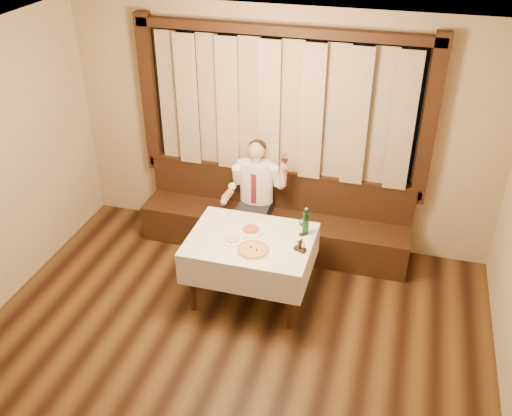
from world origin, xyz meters
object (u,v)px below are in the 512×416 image
(banquette, at_px, (275,223))
(seated_man, at_px, (255,189))
(dining_table, at_px, (251,247))
(pizza, at_px, (253,249))
(pasta_cream, at_px, (233,238))
(cruet_caddy, at_px, (300,247))
(green_bottle, at_px, (306,223))
(pasta_red, at_px, (251,228))

(banquette, xyz_separation_m, seated_man, (-0.22, -0.09, 0.49))
(banquette, distance_m, dining_table, 1.08)
(pizza, relative_size, seated_man, 0.24)
(banquette, height_order, pasta_cream, banquette)
(banquette, height_order, seated_man, seated_man)
(pizza, distance_m, cruet_caddy, 0.46)
(dining_table, bearing_deg, pasta_cream, -151.48)
(pizza, xyz_separation_m, pasta_cream, (-0.25, 0.12, 0.02))
(banquette, height_order, pizza, banquette)
(pizza, height_order, green_bottle, green_bottle)
(pasta_red, relative_size, seated_man, 0.21)
(pizza, relative_size, green_bottle, 1.10)
(pasta_red, bearing_deg, seated_man, 102.65)
(dining_table, height_order, pasta_cream, pasta_cream)
(pasta_red, xyz_separation_m, cruet_caddy, (0.57, -0.21, 0.00))
(seated_man, bearing_deg, banquette, 22.30)
(pasta_cream, bearing_deg, seated_man, 92.85)
(pizza, relative_size, pasta_red, 1.16)
(dining_table, relative_size, pasta_red, 4.43)
(pizza, relative_size, pasta_cream, 1.38)
(pizza, distance_m, seated_man, 1.18)
(pizza, distance_m, pasta_red, 0.36)
(green_bottle, height_order, cruet_caddy, green_bottle)
(pasta_cream, bearing_deg, cruet_caddy, 0.84)
(pizza, height_order, pasta_cream, pasta_cream)
(dining_table, bearing_deg, cruet_caddy, -8.50)
(green_bottle, bearing_deg, cruet_caddy, -87.78)
(pizza, height_order, pasta_red, pasta_red)
(pizza, height_order, seated_man, seated_man)
(banquette, height_order, cruet_caddy, banquette)
(banquette, height_order, dining_table, banquette)
(pasta_cream, height_order, green_bottle, green_bottle)
(dining_table, bearing_deg, banquette, 90.00)
(banquette, bearing_deg, pasta_cream, -98.41)
(pasta_red, distance_m, cruet_caddy, 0.60)
(cruet_caddy, distance_m, seated_man, 1.26)
(pasta_red, relative_size, cruet_caddy, 2.25)
(dining_table, relative_size, pizza, 3.83)
(dining_table, relative_size, seated_man, 0.93)
(banquette, bearing_deg, pizza, -86.09)
(cruet_caddy, bearing_deg, pizza, -142.57)
(pizza, height_order, cruet_caddy, cruet_caddy)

